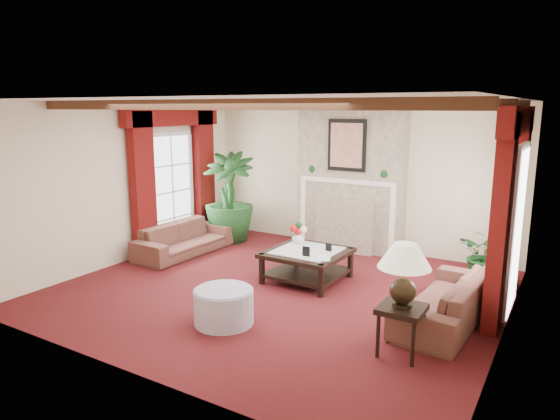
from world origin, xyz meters
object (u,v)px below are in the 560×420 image
Objects in this scene: ottoman at (224,307)px; side_table at (401,330)px; potted_palm at (229,216)px; coffee_table at (307,266)px; sofa_left at (184,234)px; sofa_right at (447,291)px.

side_table is at bearing 9.13° from ottoman.
potted_palm is 2.74× the size of ottoman.
coffee_table is at bearing 141.44° from side_table.
sofa_left is at bearing 140.45° from ottoman.
coffee_table reaches higher than ottoman.
sofa_left reaches higher than ottoman.
ottoman is at bearing -170.87° from side_table.
sofa_right is 1.15m from side_table.
coffee_table is (2.42, -1.26, -0.26)m from potted_palm.
sofa_right is at bearing 79.06° from side_table.
potted_palm reaches higher than sofa_left.
sofa_left is 1.18m from potted_palm.
coffee_table is at bearing -27.57° from potted_palm.
coffee_table is 1.91m from ottoman.
side_table is at bearing -32.84° from potted_palm.
side_table is at bearing -108.25° from sofa_left.
sofa_right is at bearing -10.21° from coffee_table.
side_table is 2.14m from ottoman.
coffee_table is 2.08× the size of side_table.
potted_palm is 3.91m from ottoman.
sofa_left is 0.96× the size of sofa_right.
potted_palm is at bearing 147.16° from side_table.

